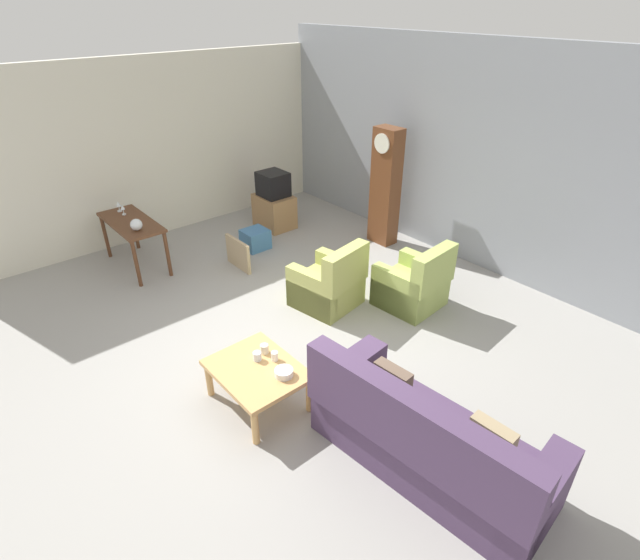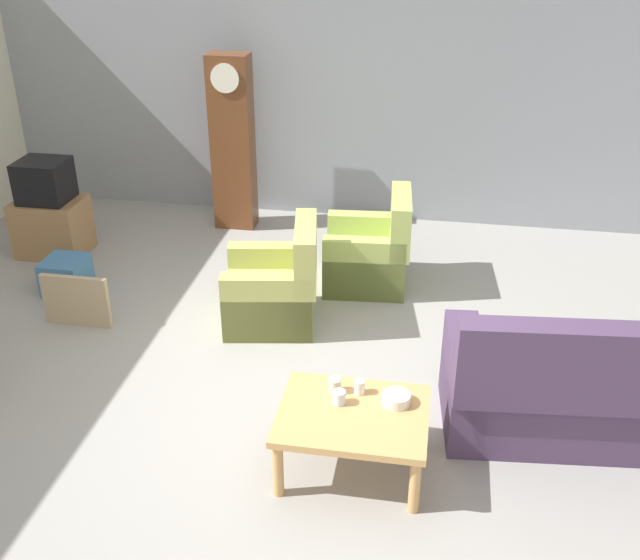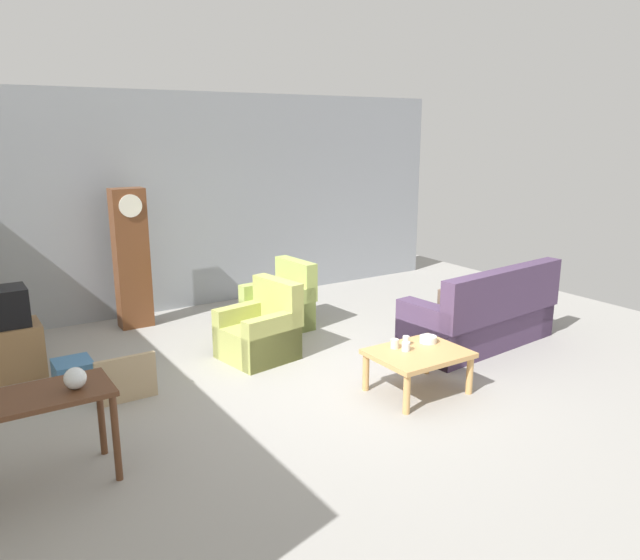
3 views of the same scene
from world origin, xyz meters
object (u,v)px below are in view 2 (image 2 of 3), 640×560
(couch_floral, at_px, (601,392))
(tv_crt, at_px, (44,181))
(storage_box_blue, at_px, (66,275))
(cup_cream_tall, at_px, (335,385))
(coffee_table_wood, at_px, (353,420))
(tv_stand_cabinet, at_px, (53,227))
(framed_picture_leaning, at_px, (76,301))
(cup_blue_rimmed, at_px, (339,397))
(bowl_white_stacked, at_px, (396,399))
(cup_white_porcelain, at_px, (359,387))
(armchair_olive_near, at_px, (275,290))
(armchair_olive_far, at_px, (370,255))
(grandfather_clock, at_px, (233,143))

(couch_floral, xyz_separation_m, tv_crt, (-5.14, 2.11, 0.45))
(storage_box_blue, xyz_separation_m, cup_cream_tall, (2.84, -1.78, 0.34))
(coffee_table_wood, relative_size, tv_stand_cabinet, 1.41)
(framed_picture_leaning, distance_m, storage_box_blue, 0.70)
(tv_stand_cabinet, xyz_separation_m, cup_cream_tall, (3.36, -2.54, 0.20))
(couch_floral, bearing_deg, coffee_table_wood, -158.80)
(couch_floral, xyz_separation_m, cup_blue_rimmed, (-1.73, -0.55, 0.14))
(bowl_white_stacked, bearing_deg, cup_white_porcelain, 164.27)
(armchair_olive_near, distance_m, armchair_olive_far, 1.12)
(cup_white_porcelain, bearing_deg, tv_crt, 144.26)
(tv_crt, bearing_deg, framed_picture_leaning, -55.98)
(cup_blue_rimmed, bearing_deg, cup_white_porcelain, 49.12)
(coffee_table_wood, relative_size, framed_picture_leaning, 1.60)
(couch_floral, relative_size, armchair_olive_near, 2.36)
(grandfather_clock, distance_m, cup_cream_tall, 3.97)
(couch_floral, bearing_deg, tv_stand_cabinet, 157.65)
(couch_floral, bearing_deg, framed_picture_leaning, 169.66)
(coffee_table_wood, xyz_separation_m, tv_crt, (-3.51, 2.74, 0.41))
(coffee_table_wood, bearing_deg, tv_crt, 141.94)
(couch_floral, xyz_separation_m, armchair_olive_near, (-2.54, 1.13, -0.05))
(armchair_olive_near, xyz_separation_m, armchair_olive_far, (0.74, 0.85, 0.00))
(cup_white_porcelain, height_order, cup_blue_rimmed, cup_white_porcelain)
(grandfather_clock, distance_m, tv_stand_cabinet, 2.08)
(armchair_olive_far, height_order, cup_white_porcelain, armchair_olive_far)
(coffee_table_wood, relative_size, tv_crt, 2.00)
(armchair_olive_near, xyz_separation_m, coffee_table_wood, (0.91, -1.76, 0.08))
(storage_box_blue, distance_m, cup_blue_rimmed, 3.48)
(tv_stand_cabinet, relative_size, cup_white_porcelain, 7.02)
(cup_cream_tall, relative_size, bowl_white_stacked, 0.54)
(armchair_olive_far, bearing_deg, armchair_olive_near, -131.10)
(cup_blue_rimmed, bearing_deg, coffee_table_wood, -37.92)
(tv_crt, xyz_separation_m, cup_blue_rimmed, (3.40, -2.67, -0.30))
(coffee_table_wood, height_order, storage_box_blue, coffee_table_wood)
(cup_white_porcelain, bearing_deg, cup_blue_rimmed, -130.88)
(tv_crt, xyz_separation_m, framed_picture_leaning, (0.90, -1.34, -0.56))
(framed_picture_leaning, bearing_deg, bowl_white_stacked, -23.79)
(couch_floral, distance_m, tv_crt, 5.57)
(grandfather_clock, bearing_deg, storage_box_blue, -123.23)
(armchair_olive_far, height_order, cup_blue_rimmed, armchair_olive_far)
(armchair_olive_far, relative_size, bowl_white_stacked, 5.02)
(armchair_olive_far, height_order, bowl_white_stacked, armchair_olive_far)
(coffee_table_wood, relative_size, storage_box_blue, 2.41)
(armchair_olive_far, bearing_deg, tv_stand_cabinet, 177.70)
(tv_stand_cabinet, height_order, framed_picture_leaning, tv_stand_cabinet)
(coffee_table_wood, distance_m, tv_crt, 4.47)
(armchair_olive_near, xyz_separation_m, tv_crt, (-2.59, 0.98, 0.49))
(armchair_olive_far, xyz_separation_m, cup_blue_rimmed, (0.07, -2.53, 0.19))
(grandfather_clock, xyz_separation_m, tv_stand_cabinet, (-1.68, -1.03, -0.67))
(framed_picture_leaning, height_order, cup_blue_rimmed, cup_blue_rimmed)
(couch_floral, height_order, tv_stand_cabinet, couch_floral)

